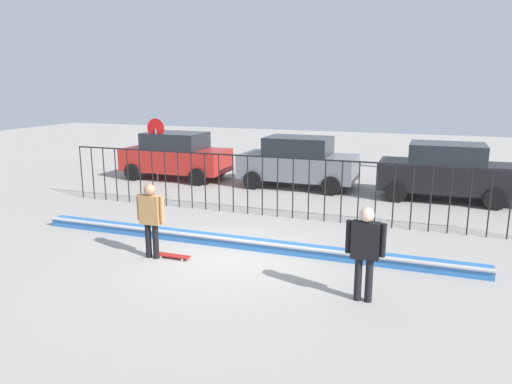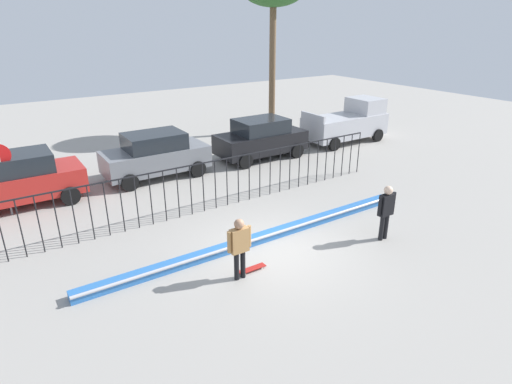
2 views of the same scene
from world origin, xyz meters
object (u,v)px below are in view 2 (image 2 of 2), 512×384
(skateboarder, at_px, (239,244))
(skateboard, at_px, (252,269))
(parked_car_gray, at_px, (155,155))
(parked_car_red, at_px, (18,179))
(stop_sign, at_px, (2,170))
(camera_operator, at_px, (386,208))
(pickup_truck, at_px, (348,122))
(parked_car_black, at_px, (261,138))

(skateboarder, bearing_deg, skateboard, 4.07)
(skateboarder, relative_size, parked_car_gray, 0.39)
(parked_car_red, xyz_separation_m, stop_sign, (-0.44, -0.72, 0.64))
(camera_operator, distance_m, parked_car_gray, 9.79)
(stop_sign, bearing_deg, camera_operator, -41.41)
(parked_car_gray, distance_m, pickup_truck, 10.80)
(parked_car_red, bearing_deg, camera_operator, -48.05)
(camera_operator, distance_m, stop_sign, 12.41)
(parked_car_black, bearing_deg, skateboarder, -129.25)
(skateboard, bearing_deg, camera_operator, 1.20)
(skateboard, xyz_separation_m, pickup_truck, (11.37, 8.04, 0.98))
(stop_sign, bearing_deg, skateboarder, -59.13)
(camera_operator, height_order, parked_car_gray, parked_car_gray)
(camera_operator, relative_size, parked_car_black, 0.40)
(parked_car_red, distance_m, stop_sign, 1.06)
(parked_car_black, height_order, pickup_truck, pickup_truck)
(pickup_truck, bearing_deg, parked_car_gray, 177.23)
(pickup_truck, distance_m, stop_sign, 16.40)
(skateboard, distance_m, parked_car_gray, 8.42)
(skateboarder, distance_m, parked_car_black, 10.31)
(parked_car_black, bearing_deg, skateboard, -127.59)
(skateboarder, distance_m, parked_car_gray, 8.53)
(parked_car_gray, height_order, pickup_truck, pickup_truck)
(skateboard, bearing_deg, pickup_truck, 45.79)
(skateboard, distance_m, parked_car_black, 9.99)
(camera_operator, xyz_separation_m, parked_car_black, (1.45, 8.83, -0.07))
(stop_sign, bearing_deg, parked_car_gray, 8.72)
(camera_operator, xyz_separation_m, stop_sign, (-9.30, 8.20, 0.57))
(parked_car_red, height_order, parked_car_black, same)
(parked_car_red, bearing_deg, parked_car_gray, -1.37)
(skateboard, relative_size, parked_car_red, 0.19)
(parked_car_black, distance_m, pickup_truck, 5.64)
(pickup_truck, height_order, stop_sign, stop_sign)
(skateboard, relative_size, stop_sign, 0.32)
(pickup_truck, bearing_deg, skateboarder, -146.52)
(camera_operator, bearing_deg, parked_car_gray, -12.38)
(skateboarder, distance_m, parked_car_red, 9.30)
(parked_car_red, height_order, stop_sign, stop_sign)
(camera_operator, relative_size, pickup_truck, 0.37)
(skateboarder, height_order, parked_car_gray, parked_car_gray)
(parked_car_red, relative_size, parked_car_black, 1.00)
(skateboarder, bearing_deg, parked_car_red, 105.12)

